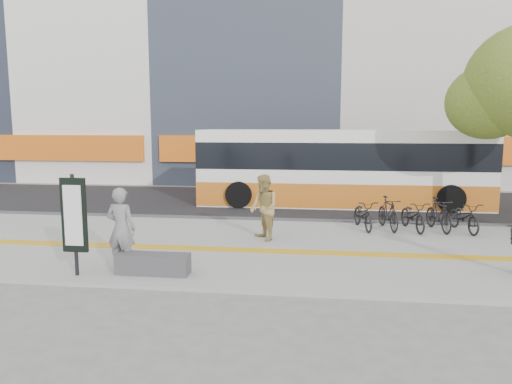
# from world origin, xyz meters

# --- Properties ---
(ground) EXTENTS (120.00, 120.00, 0.00)m
(ground) POSITION_xyz_m (0.00, 0.00, 0.00)
(ground) COLOR slate
(ground) RESTS_ON ground
(sidewalk) EXTENTS (40.00, 7.00, 0.08)m
(sidewalk) POSITION_xyz_m (0.00, 1.50, 0.04)
(sidewalk) COLOR gray
(sidewalk) RESTS_ON ground
(tactile_strip) EXTENTS (40.00, 0.45, 0.01)m
(tactile_strip) POSITION_xyz_m (0.00, 1.00, 0.09)
(tactile_strip) COLOR gold
(tactile_strip) RESTS_ON sidewalk
(street) EXTENTS (40.00, 8.00, 0.06)m
(street) POSITION_xyz_m (0.00, 9.00, 0.03)
(street) COLOR black
(street) RESTS_ON ground
(curb) EXTENTS (40.00, 0.25, 0.14)m
(curb) POSITION_xyz_m (0.00, 5.00, 0.07)
(curb) COLOR #3E3E41
(curb) RESTS_ON ground
(bench) EXTENTS (1.60, 0.45, 0.45)m
(bench) POSITION_xyz_m (-2.60, -1.20, 0.30)
(bench) COLOR #3E3E41
(bench) RESTS_ON sidewalk
(signboard) EXTENTS (0.55, 0.10, 2.20)m
(signboard) POSITION_xyz_m (-4.20, -1.51, 1.37)
(signboard) COLOR black
(signboard) RESTS_ON sidewalk
(bus) EXTENTS (11.35, 2.69, 3.02)m
(bus) POSITION_xyz_m (1.84, 8.50, 1.48)
(bus) COLOR white
(bus) RESTS_ON street
(bicycle_row) EXTENTS (3.95, 1.82, 1.01)m
(bicycle_row) POSITION_xyz_m (3.84, 4.00, 0.55)
(bicycle_row) COLOR black
(bicycle_row) RESTS_ON sidewalk
(seated_woman) EXTENTS (0.73, 0.52, 1.86)m
(seated_woman) POSITION_xyz_m (-3.40, -0.95, 1.01)
(seated_woman) COLOR black
(seated_woman) RESTS_ON sidewalk
(pedestrian_tan) EXTENTS (1.07, 1.13, 1.85)m
(pedestrian_tan) POSITION_xyz_m (-0.56, 2.17, 1.01)
(pedestrian_tan) COLOR tan
(pedestrian_tan) RESTS_ON sidewalk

